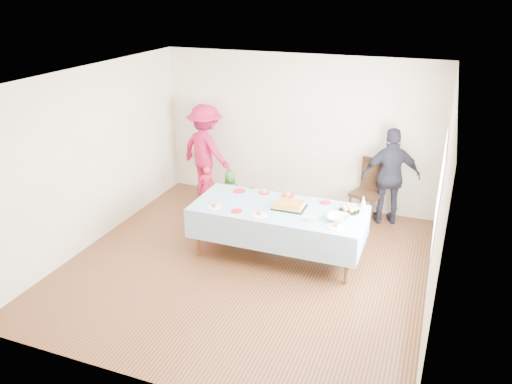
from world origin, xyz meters
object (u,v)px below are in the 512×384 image
dining_chair (370,187)px  adult_left (206,151)px  birthday_cake (289,205)px  party_table (278,211)px

dining_chair → adult_left: bearing=-161.8°
birthday_cake → party_table: bearing=-162.2°
party_table → birthday_cake: bearing=17.8°
birthday_cake → adult_left: bearing=141.9°
party_table → adult_left: (-2.02, 1.75, 0.15)m
birthday_cake → adult_left: (-2.17, 1.71, 0.06)m
party_table → adult_left: bearing=139.0°
party_table → adult_left: adult_left is taller
birthday_cake → adult_left: 2.76m
birthday_cake → dining_chair: size_ratio=0.43×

